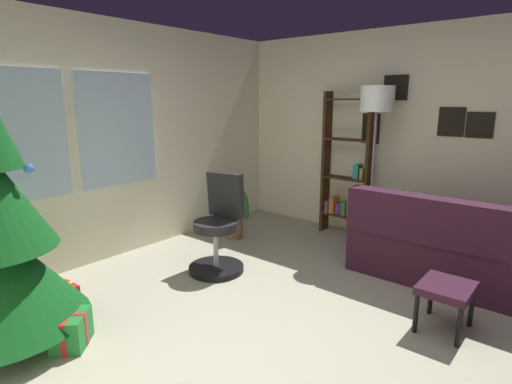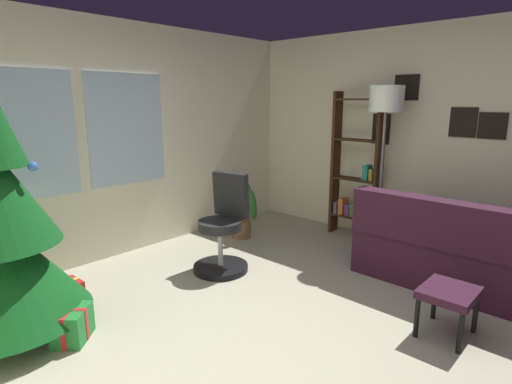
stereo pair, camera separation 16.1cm
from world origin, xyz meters
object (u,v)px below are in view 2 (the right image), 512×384
at_px(gift_box_red, 67,290).
at_px(office_chair, 223,232).
at_px(footstool, 449,296).
at_px(gift_box_green, 72,325).
at_px(potted_plant, 243,216).
at_px(couch, 477,254).
at_px(bookshelf, 356,175).
at_px(floor_lamp, 386,110).

bearing_deg(gift_box_red, office_chair, -21.23).
relative_size(footstool, gift_box_green, 1.16).
relative_size(gift_box_green, potted_plant, 0.52).
height_order(couch, gift_box_green, couch).
distance_m(gift_box_green, bookshelf, 3.57).
xyz_separation_m(couch, gift_box_green, (-2.99, 1.89, -0.19)).
height_order(footstool, floor_lamp, floor_lamp).
xyz_separation_m(floor_lamp, potted_plant, (-0.77, 1.45, -1.33)).
relative_size(couch, floor_lamp, 1.02).
height_order(gift_box_red, office_chair, office_chair).
xyz_separation_m(couch, gift_box_red, (-2.74, 2.57, -0.23)).
bearing_deg(couch, gift_box_red, 136.92).
distance_m(gift_box_green, floor_lamp, 3.65).
distance_m(office_chair, potted_plant, 1.01).
bearing_deg(footstool, floor_lamp, 42.42).
bearing_deg(potted_plant, footstool, -101.86).
distance_m(gift_box_green, potted_plant, 2.57).
distance_m(footstool, gift_box_red, 3.15).
bearing_deg(bookshelf, footstool, -133.44).
bearing_deg(floor_lamp, office_chair, 150.98).
xyz_separation_m(office_chair, floor_lamp, (1.62, -0.90, 1.21)).
relative_size(office_chair, bookshelf, 0.55).
bearing_deg(gift_box_red, gift_box_green, -110.05).
distance_m(office_chair, floor_lamp, 2.21).
bearing_deg(floor_lamp, couch, -103.07).
bearing_deg(gift_box_red, bookshelf, -16.94).
height_order(couch, footstool, couch).
relative_size(bookshelf, floor_lamp, 0.98).
distance_m(gift_box_red, gift_box_green, 0.72).
bearing_deg(office_chair, gift_box_red, 158.77).
relative_size(couch, gift_box_red, 7.85).
relative_size(office_chair, potted_plant, 1.46).
relative_size(gift_box_red, gift_box_green, 0.67).
height_order(floor_lamp, potted_plant, floor_lamp).
bearing_deg(bookshelf, gift_box_red, 163.06).
bearing_deg(gift_box_green, footstool, -45.95).
distance_m(couch, potted_plant, 2.62).
distance_m(floor_lamp, potted_plant, 2.11).
height_order(footstool, office_chair, office_chair).
bearing_deg(footstool, gift_box_red, 122.20).
height_order(office_chair, potted_plant, office_chair).
xyz_separation_m(gift_box_green, floor_lamp, (3.25, -0.76, 1.48)).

